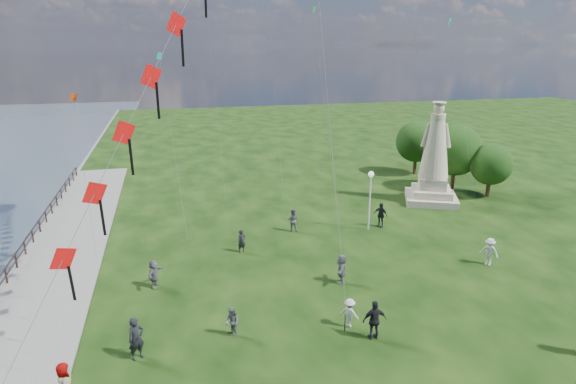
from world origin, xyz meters
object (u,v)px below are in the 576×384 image
object	(u,v)px
statue	(434,165)
person_2	(349,313)
person_9	(381,215)
person_3	(375,320)
person_11	(341,269)
person_1	(232,322)
person_6	(242,241)
person_8	(489,252)
person_10	(65,384)
lamppost	(370,188)
person_0	(136,339)
person_5	(154,274)
person_7	(293,220)

from	to	relation	value
statue	person_2	world-z (taller)	statue
person_9	person_3	bearing A→B (deg)	-61.99
person_11	person_1	bearing A→B (deg)	-42.51
person_1	person_11	xyz separation A→B (m)	(6.70, 3.72, 0.13)
person_6	person_8	world-z (taller)	person_8
person_8	person_10	distance (m)	23.83
statue	person_3	distance (m)	22.00
lamppost	person_10	distance (m)	22.89
person_0	person_8	world-z (taller)	person_0
person_5	person_10	size ratio (longest dim) A/B	0.92
person_3	person_6	xyz separation A→B (m)	(-4.37, 11.05, -0.19)
person_10	person_11	world-z (taller)	person_10
person_9	person_1	bearing A→B (deg)	-84.24
person_11	lamppost	bearing A→B (deg)	165.08
person_3	person_9	bearing A→B (deg)	-111.44
person_0	person_8	distance (m)	20.92
person_0	person_11	size ratio (longest dim) A/B	1.12
person_6	person_11	world-z (taller)	person_11
person_5	person_10	xyz separation A→B (m)	(-3.07, -8.67, 0.07)
person_6	person_3	bearing A→B (deg)	-86.85
person_5	person_8	world-z (taller)	person_8
person_0	person_11	bearing A→B (deg)	-8.45
lamppost	person_2	xyz separation A→B (m)	(-5.94, -11.51, -2.45)
person_1	person_10	distance (m)	7.20
statue	person_3	xyz separation A→B (m)	(-13.07, -17.56, -2.26)
person_3	person_6	world-z (taller)	person_3
person_7	lamppost	bearing A→B (deg)	-170.22
person_10	person_0	bearing A→B (deg)	-55.01
person_0	person_10	world-z (taller)	person_0
person_2	person_5	xyz separation A→B (m)	(-9.07, 6.34, 0.09)
statue	person_1	bearing A→B (deg)	-115.97
lamppost	person_3	bearing A→B (deg)	-112.25
lamppost	person_11	distance (m)	8.99
person_1	person_5	xyz separation A→B (m)	(-3.53, 5.81, 0.07)
person_2	person_10	xyz separation A→B (m)	(-12.15, -2.32, 0.16)
person_7	person_9	xyz separation A→B (m)	(6.52, -0.75, 0.07)
person_0	person_9	xyz separation A→B (m)	(16.75, 11.97, -0.04)
person_5	person_8	distance (m)	19.93
person_5	person_9	bearing A→B (deg)	-42.06
person_1	person_6	world-z (taller)	person_6
person_1	person_8	xyz separation A→B (m)	(16.28, 3.75, 0.12)
person_2	person_9	distance (m)	13.81
person_6	lamppost	bearing A→B (deg)	-8.49
person_11	person_6	bearing A→B (deg)	-120.89
person_3	person_5	size ratio (longest dim) A/B	1.18
statue	person_9	world-z (taller)	statue
lamppost	person_0	xyz separation A→B (m)	(-15.65, -11.60, -2.20)
person_11	person_7	bearing A→B (deg)	-157.17
statue	person_6	xyz separation A→B (m)	(-17.43, -6.50, -2.45)
person_1	person_2	xyz separation A→B (m)	(5.54, -0.53, -0.01)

